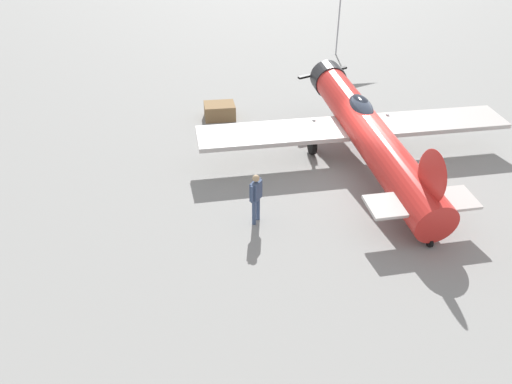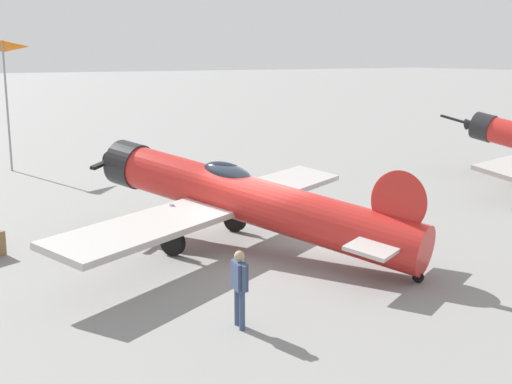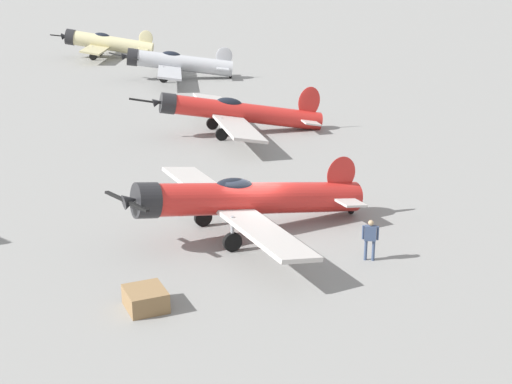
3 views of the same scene
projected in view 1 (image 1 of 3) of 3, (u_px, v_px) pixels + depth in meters
ground_plane at (364, 170)px, 17.54m from camera, size 400.00×400.00×0.00m
airplane_foreground at (364, 128)px, 17.20m from camera, size 12.04×11.07×2.95m
ground_crew_mechanic at (256, 194)px, 13.99m from camera, size 0.30×0.65×1.69m
equipment_crate at (220, 111)px, 22.16m from camera, size 1.89×1.81×0.72m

